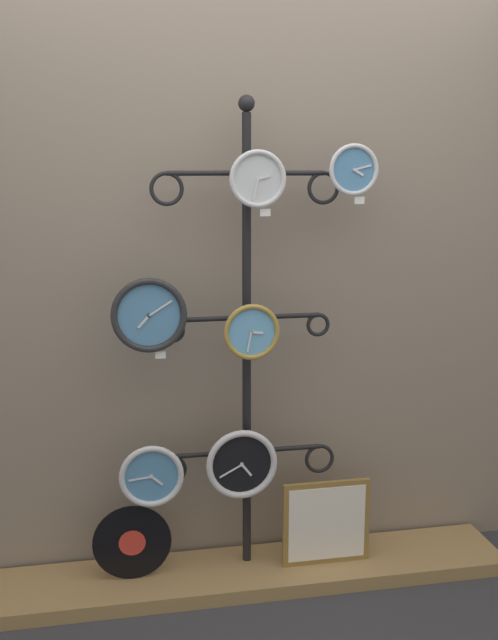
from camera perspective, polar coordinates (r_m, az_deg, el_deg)
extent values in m
plane|color=#333338|center=(3.06, 1.38, -22.44)|extent=(12.00, 12.00, 0.00)
cube|color=gray|center=(3.11, -0.74, 5.85)|extent=(4.40, 0.04, 2.80)
cube|color=#9E7A4C|center=(3.33, 0.03, -18.71)|extent=(2.20, 0.36, 0.06)
cylinder|color=black|center=(3.39, -0.17, -18.50)|extent=(0.41, 0.41, 0.02)
cylinder|color=black|center=(3.03, -0.18, -2.62)|extent=(0.04, 0.04, 1.89)
sphere|color=black|center=(2.95, -0.19, 16.18)|extent=(0.06, 0.06, 0.06)
cylinder|color=black|center=(2.91, -3.23, 11.11)|extent=(0.31, 0.02, 0.02)
torus|color=black|center=(2.90, -6.30, 9.91)|extent=(0.13, 0.02, 0.13)
cylinder|color=black|center=(2.97, 2.80, 11.12)|extent=(0.31, 0.02, 0.02)
torus|color=black|center=(3.01, 5.69, 9.99)|extent=(0.13, 0.02, 0.13)
cylinder|color=black|center=(2.97, -3.00, 0.08)|extent=(0.30, 0.02, 0.02)
torus|color=black|center=(2.96, -5.84, -0.81)|extent=(0.10, 0.02, 0.10)
cylinder|color=black|center=(3.03, 2.59, 0.29)|extent=(0.30, 0.02, 0.02)
torus|color=black|center=(3.07, 5.28, -0.36)|extent=(0.10, 0.02, 0.10)
cylinder|color=black|center=(3.13, -3.05, -10.17)|extent=(0.32, 0.02, 0.02)
torus|color=black|center=(3.14, -5.95, -11.28)|extent=(0.13, 0.02, 0.13)
cylinder|color=black|center=(3.19, 2.65, -9.77)|extent=(0.32, 0.02, 0.02)
torus|color=black|center=(3.25, 5.39, -10.47)|extent=(0.13, 0.02, 0.13)
cylinder|color=silver|center=(2.86, 0.62, 10.70)|extent=(0.20, 0.02, 0.20)
torus|color=silver|center=(2.84, 0.69, 10.70)|extent=(0.22, 0.02, 0.22)
cylinder|color=silver|center=(2.84, 0.69, 10.70)|extent=(0.01, 0.01, 0.01)
cube|color=silver|center=(2.85, 1.15, 10.82)|extent=(0.05, 0.00, 0.02)
cube|color=silver|center=(2.84, 0.51, 9.94)|extent=(0.02, 0.00, 0.08)
cylinder|color=#4C84B2|center=(2.97, 7.91, 11.27)|extent=(0.18, 0.02, 0.18)
torus|color=silver|center=(2.96, 8.01, 11.27)|extent=(0.20, 0.02, 0.20)
cylinder|color=silver|center=(2.96, 8.01, 11.27)|extent=(0.01, 0.01, 0.01)
cube|color=silver|center=(2.96, 8.36, 11.06)|extent=(0.04, 0.00, 0.03)
cube|color=silver|center=(2.97, 8.66, 11.42)|extent=(0.07, 0.00, 0.02)
cylinder|color=#4C84B2|center=(2.87, -7.64, 0.40)|extent=(0.26, 0.02, 0.26)
torus|color=#262628|center=(2.85, -7.62, 0.34)|extent=(0.29, 0.03, 0.29)
cylinder|color=#262628|center=(2.85, -7.62, 0.34)|extent=(0.02, 0.01, 0.02)
cube|color=silver|center=(2.86, -8.03, -0.13)|extent=(0.05, 0.00, 0.05)
cube|color=silver|center=(2.85, -6.76, 0.90)|extent=(0.09, 0.00, 0.06)
cylinder|color=#60A8DB|center=(2.91, 0.10, -0.87)|extent=(0.20, 0.02, 0.20)
torus|color=#A58438|center=(2.90, 0.16, -0.93)|extent=(0.22, 0.02, 0.22)
cylinder|color=#A58438|center=(2.90, 0.16, -0.93)|extent=(0.01, 0.01, 0.01)
cube|color=silver|center=(2.90, 0.63, -0.97)|extent=(0.05, 0.00, 0.01)
cube|color=silver|center=(2.90, 0.03, -1.70)|extent=(0.02, 0.00, 0.08)
cylinder|color=#4C84B2|center=(3.05, -7.45, -11.64)|extent=(0.23, 0.02, 0.23)
torus|color=silver|center=(3.03, -7.43, -11.75)|extent=(0.26, 0.02, 0.26)
cylinder|color=silver|center=(3.03, -7.43, -11.75)|extent=(0.01, 0.01, 0.01)
cube|color=silver|center=(3.04, -7.02, -12.05)|extent=(0.05, 0.00, 0.04)
cube|color=silver|center=(3.03, -8.30, -11.88)|extent=(0.09, 0.00, 0.02)
cylinder|color=black|center=(3.09, -0.59, -10.84)|extent=(0.27, 0.02, 0.27)
torus|color=silver|center=(3.07, -0.54, -10.95)|extent=(0.29, 0.03, 0.29)
cylinder|color=silver|center=(3.07, -0.54, -10.95)|extent=(0.02, 0.01, 0.02)
cube|color=silver|center=(3.09, -0.18, -11.36)|extent=(0.05, 0.00, 0.06)
cube|color=silver|center=(3.07, -1.39, -11.44)|extent=(0.10, 0.00, 0.05)
cylinder|color=black|center=(3.19, -8.89, -16.41)|extent=(0.32, 0.01, 0.32)
cylinder|color=red|center=(3.19, -8.89, -16.44)|extent=(0.11, 0.00, 0.11)
cube|color=olive|center=(3.28, 5.91, -15.10)|extent=(0.38, 0.02, 0.37)
cube|color=white|center=(3.27, 5.96, -15.18)|extent=(0.33, 0.00, 0.32)
cube|color=white|center=(2.86, 1.25, 8.19)|extent=(0.04, 0.00, 0.03)
cube|color=white|center=(2.97, 8.41, 9.01)|extent=(0.04, 0.00, 0.03)
cube|color=white|center=(2.90, -6.76, -2.67)|extent=(0.04, 0.00, 0.03)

